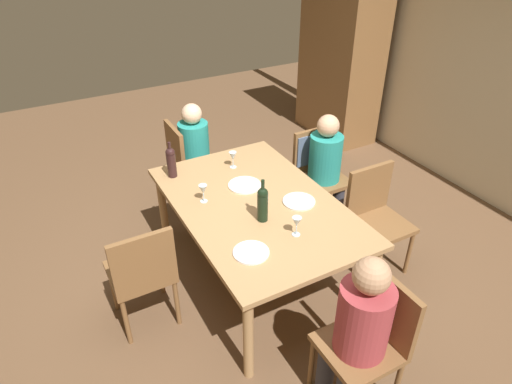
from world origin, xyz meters
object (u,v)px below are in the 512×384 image
at_px(person_woman_host, 326,164).
at_px(dinner_plate_guest_left, 251,252).
at_px(chair_right_end, 371,334).
at_px(wine_bottle_dark_red, 171,161).
at_px(wine_glass_centre, 297,223).
at_px(wine_bottle_tall_green, 263,203).
at_px(chair_far_left, 317,163).
at_px(dining_table, 256,210).
at_px(armoire_cabinet, 341,54).
at_px(person_man_guest, 359,327).
at_px(dinner_plate_guest_right, 299,201).
at_px(chair_left_end, 187,160).
at_px(dinner_plate_host, 245,185).
at_px(wine_glass_near_right, 233,157).
at_px(person_man_bearded, 197,148).
at_px(wine_glass_near_left, 203,190).
at_px(chair_near, 142,271).
at_px(chair_far_right, 375,212).

distance_m(person_woman_host, dinner_plate_guest_left, 1.57).
relative_size(chair_right_end, wine_bottle_dark_red, 2.86).
distance_m(chair_right_end, person_woman_host, 1.90).
bearing_deg(wine_glass_centre, wine_bottle_tall_green, -155.97).
distance_m(chair_far_left, person_woman_host, 0.16).
xyz_separation_m(dining_table, chair_right_end, (1.29, 0.09, -0.15)).
bearing_deg(armoire_cabinet, person_man_guest, -35.56).
bearing_deg(wine_bottle_tall_green, person_woman_host, 120.32).
bearing_deg(dinner_plate_guest_left, dining_table, 148.24).
bearing_deg(person_woman_host, dinner_plate_guest_right, 38.90).
distance_m(armoire_cabinet, wine_bottle_tall_green, 3.28).
distance_m(armoire_cabinet, chair_right_end, 4.04).
xyz_separation_m(dining_table, wine_glass_centre, (0.49, 0.06, 0.18)).
xyz_separation_m(chair_left_end, dinner_plate_host, (1.03, 0.12, 0.23)).
bearing_deg(wine_glass_centre, dinner_plate_guest_right, 144.01).
bearing_deg(person_woman_host, wine_glass_near_right, -13.22).
relative_size(armoire_cabinet, person_man_guest, 1.88).
bearing_deg(chair_right_end, person_man_guest, 90.00).
xyz_separation_m(person_man_bearded, wine_glass_near_left, (1.08, -0.38, 0.21)).
bearing_deg(dining_table, person_man_bearded, 178.86).
bearing_deg(person_woman_host, person_man_bearded, -43.99).
distance_m(person_man_bearded, dinner_plate_host, 1.03).
xyz_separation_m(dinner_plate_guest_left, dinner_plate_guest_right, (-0.36, 0.62, 0.00)).
height_order(armoire_cabinet, wine_bottle_tall_green, armoire_cabinet).
bearing_deg(chair_right_end, dinner_plate_guest_left, 27.40).
relative_size(chair_near, person_man_guest, 0.79).
height_order(person_man_bearded, wine_glass_near_right, person_man_bearded).
height_order(chair_far_right, wine_glass_near_left, chair_far_right).
bearing_deg(dinner_plate_guest_left, chair_left_end, 172.74).
relative_size(wine_glass_near_right, dinner_plate_guest_right, 0.58).
relative_size(person_man_guest, dinner_plate_guest_right, 4.52).
height_order(armoire_cabinet, chair_left_end, armoire_cabinet).
relative_size(person_man_bearded, dinner_plate_host, 4.07).
distance_m(chair_far_left, dinner_plate_guest_right, 0.97).
height_order(wine_bottle_dark_red, wine_glass_near_right, wine_bottle_dark_red).
xyz_separation_m(person_man_guest, wine_bottle_dark_red, (-1.99, -0.40, 0.23)).
relative_size(dinner_plate_host, dinner_plate_guest_right, 1.07).
height_order(chair_far_left, dinner_plate_guest_left, chair_far_left).
height_order(dinner_plate_host, dinner_plate_guest_left, same).
height_order(wine_bottle_tall_green, wine_glass_near_left, wine_bottle_tall_green).
bearing_deg(dining_table, wine_bottle_tall_green, -16.42).
bearing_deg(chair_near, wine_glass_centre, -21.40).
bearing_deg(wine_glass_near_left, dining_table, 58.59).
distance_m(chair_far_left, chair_left_end, 1.30).
height_order(chair_far_left, dinner_plate_guest_right, chair_far_left).
height_order(chair_far_right, wine_glass_centre, chair_far_right).
distance_m(dining_table, dinner_plate_host, 0.28).
xyz_separation_m(armoire_cabinet, wine_glass_near_left, (1.80, -2.69, -0.24)).
relative_size(dining_table, chair_far_right, 1.98).
height_order(dining_table, wine_glass_near_left, wine_glass_near_left).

